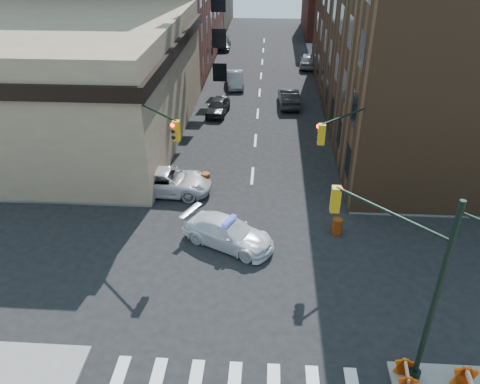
# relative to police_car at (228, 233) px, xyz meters

# --- Properties ---
(ground) EXTENTS (140.00, 140.00, 0.00)m
(ground) POSITION_rel_police_car_xyz_m (1.00, -2.06, -0.75)
(ground) COLOR black
(ground) RESTS_ON ground
(sidewalk_nw) EXTENTS (34.00, 54.50, 0.15)m
(sidewalk_nw) POSITION_rel_police_car_xyz_m (-22.00, 30.69, -0.68)
(sidewalk_nw) COLOR gray
(sidewalk_nw) RESTS_ON ground
(sidewalk_ne) EXTENTS (34.00, 54.50, 0.15)m
(sidewalk_ne) POSITION_rel_police_car_xyz_m (24.00, 30.69, -0.68)
(sidewalk_ne) COLOR gray
(sidewalk_ne) RESTS_ON ground
(bank_building) EXTENTS (22.00, 22.00, 9.00)m
(bank_building) POSITION_rel_police_car_xyz_m (-16.00, 14.44, 3.75)
(bank_building) COLOR #9A8765
(bank_building) RESTS_ON ground
(commercial_row_ne) EXTENTS (14.00, 34.00, 14.00)m
(commercial_row_ne) POSITION_rel_police_car_xyz_m (14.00, 20.44, 6.25)
(commercial_row_ne) COLOR #513520
(commercial_row_ne) RESTS_ON ground
(signal_pole_se) EXTENTS (5.40, 5.27, 8.00)m
(signal_pole_se) POSITION_rel_police_car_xyz_m (7.04, -7.58, 3.86)
(signal_pole_se) COLOR black
(signal_pole_se) RESTS_ON sidewalk_se
(signal_pole_nw) EXTENTS (3.58, 3.67, 8.00)m
(signal_pole_nw) POSITION_rel_police_car_xyz_m (-4.85, 3.28, 3.59)
(signal_pole_nw) COLOR black
(signal_pole_nw) RESTS_ON sidewalk_nw
(signal_pole_ne) EXTENTS (3.67, 3.58, 8.00)m
(signal_pole_ne) POSITION_rel_police_car_xyz_m (6.84, 3.29, 3.59)
(signal_pole_ne) COLOR black
(signal_pole_ne) RESTS_ON sidewalk_ne
(tree_ne_near) EXTENTS (3.00, 3.00, 4.85)m
(tree_ne_near) POSITION_rel_police_car_xyz_m (8.50, 23.94, 2.74)
(tree_ne_near) COLOR black
(tree_ne_near) RESTS_ON sidewalk_ne
(tree_ne_far) EXTENTS (3.00, 3.00, 4.85)m
(tree_ne_far) POSITION_rel_police_car_xyz_m (8.50, 31.94, 2.74)
(tree_ne_far) COLOR black
(tree_ne_far) RESTS_ON sidewalk_ne
(police_car) EXTENTS (5.58, 4.21, 1.50)m
(police_car) POSITION_rel_police_car_xyz_m (0.00, 0.00, 0.00)
(police_car) COLOR white
(police_car) RESTS_ON ground
(pickup) EXTENTS (5.87, 2.90, 1.60)m
(pickup) POSITION_rel_police_car_xyz_m (-4.41, 5.37, 0.05)
(pickup) COLOR silver
(pickup) RESTS_ON ground
(parked_car_wnear) EXTENTS (2.14, 4.40, 1.45)m
(parked_car_wnear) POSITION_rel_police_car_xyz_m (-2.62, 19.64, -0.03)
(parked_car_wnear) COLOR black
(parked_car_wnear) RESTS_ON ground
(parked_car_wfar) EXTENTS (2.24, 4.88, 1.55)m
(parked_car_wfar) POSITION_rel_police_car_xyz_m (-1.66, 27.84, 0.02)
(parked_car_wfar) COLOR gray
(parked_car_wfar) RESTS_ON ground
(parked_car_wdeep) EXTENTS (2.12, 4.91, 1.41)m
(parked_car_wdeep) POSITION_rel_police_car_xyz_m (-4.50, 44.11, -0.05)
(parked_car_wdeep) COLOR black
(parked_car_wdeep) RESTS_ON ground
(parked_car_enear) EXTENTS (2.01, 5.05, 1.63)m
(parked_car_enear) POSITION_rel_police_car_xyz_m (3.84, 22.32, 0.06)
(parked_car_enear) COLOR black
(parked_car_enear) RESTS_ON ground
(parked_car_efar) EXTENTS (2.26, 4.97, 1.66)m
(parked_car_efar) POSITION_rel_police_car_xyz_m (6.50, 35.97, 0.08)
(parked_car_efar) COLOR gray
(parked_car_efar) RESTS_ON ground
(pedestrian_a) EXTENTS (0.70, 0.47, 1.88)m
(pedestrian_a) POSITION_rel_police_car_xyz_m (-5.50, 5.60, 0.34)
(pedestrian_a) COLOR black
(pedestrian_a) RESTS_ON sidewalk_nw
(pedestrian_b) EXTENTS (0.94, 0.74, 1.91)m
(pedestrian_b) POSITION_rel_police_car_xyz_m (-8.33, 3.94, 0.35)
(pedestrian_b) COLOR black
(pedestrian_b) RESTS_ON sidewalk_nw
(pedestrian_c) EXTENTS (1.17, 0.66, 1.89)m
(pedestrian_c) POSITION_rel_police_car_xyz_m (-10.21, 7.63, 0.34)
(pedestrian_c) COLOR #1F272F
(pedestrian_c) RESTS_ON sidewalk_nw
(barrel_road) EXTENTS (0.66, 0.66, 0.98)m
(barrel_road) POSITION_rel_police_car_xyz_m (6.00, 1.32, -0.26)
(barrel_road) COLOR #C35609
(barrel_road) RESTS_ON ground
(barrel_bank) EXTENTS (0.74, 0.74, 1.02)m
(barrel_bank) POSITION_rel_police_car_xyz_m (-2.01, 6.19, -0.24)
(barrel_bank) COLOR red
(barrel_bank) RESTS_ON ground
(barricade_se_a) EXTENTS (0.63, 1.12, 0.81)m
(barricade_se_a) POSITION_rel_police_car_xyz_m (7.40, -8.55, -0.20)
(barricade_se_a) COLOR #D15F09
(barricade_se_a) RESTS_ON sidewalk_se
(barricade_nw_a) EXTENTS (1.38, 0.81, 0.98)m
(barricade_nw_a) POSITION_rel_police_car_xyz_m (-8.36, 4.51, -0.11)
(barricade_nw_a) COLOR orange
(barricade_nw_a) RESTS_ON sidewalk_nw
(barricade_nw_b) EXTENTS (1.35, 0.69, 1.01)m
(barricade_nw_b) POSITION_rel_police_car_xyz_m (-9.05, 4.11, -0.10)
(barricade_nw_b) COLOR orange
(barricade_nw_b) RESTS_ON sidewalk_nw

